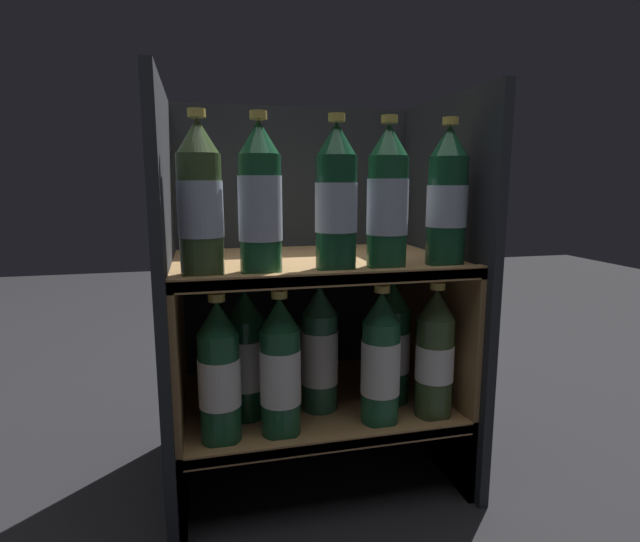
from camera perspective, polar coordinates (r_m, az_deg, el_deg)
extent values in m
plane|color=black|center=(1.07, 2.03, -27.07)|extent=(6.00, 6.00, 0.00)
cube|color=#23262B|center=(1.28, -2.91, -0.39)|extent=(0.62, 0.02, 0.83)
cube|color=#23262B|center=(1.05, -16.93, -3.13)|extent=(0.02, 0.45, 0.83)
cube|color=#23262B|center=(1.18, 13.60, -1.59)|extent=(0.02, 0.45, 0.83)
cube|color=#9E7547|center=(1.15, -0.74, -14.56)|extent=(0.58, 0.41, 0.02)
cube|color=#9E7547|center=(0.99, 1.89, -19.04)|extent=(0.58, 0.02, 0.03)
cube|color=#9E7547|center=(1.17, -15.22, -19.31)|extent=(0.01, 0.41, 0.16)
cube|color=#9E7547|center=(1.28, 12.29, -16.52)|extent=(0.01, 0.41, 0.16)
cube|color=#9E7547|center=(1.06, -0.78, 1.02)|extent=(0.58, 0.41, 0.02)
cube|color=#9E7547|center=(0.88, 2.01, -0.88)|extent=(0.58, 0.02, 0.03)
cube|color=#9E7547|center=(1.10, -15.60, -12.17)|extent=(0.01, 0.41, 0.47)
cube|color=#9E7547|center=(1.22, 12.57, -9.89)|extent=(0.01, 0.41, 0.47)
cylinder|color=#384C28|center=(0.88, -13.48, 6.23)|extent=(0.08, 0.08, 0.21)
cylinder|color=#9EA8BC|center=(0.88, -13.51, 6.90)|extent=(0.08, 0.08, 0.10)
cone|color=#384C28|center=(0.88, -13.84, 14.81)|extent=(0.07, 0.07, 0.06)
cylinder|color=gold|center=(0.89, -13.94, 17.12)|extent=(0.03, 0.03, 0.01)
cylinder|color=#194C2D|center=(0.89, -6.84, 6.46)|extent=(0.08, 0.08, 0.21)
cylinder|color=#9EA8BC|center=(0.89, -6.85, 7.13)|extent=(0.08, 0.08, 0.11)
cone|color=#194C2D|center=(0.89, -7.02, 14.98)|extent=(0.07, 0.07, 0.06)
cylinder|color=gold|center=(0.89, -7.07, 17.28)|extent=(0.03, 0.03, 0.01)
cylinder|color=#144228|center=(0.92, 1.86, 6.63)|extent=(0.08, 0.08, 0.21)
cylinder|color=#9EA8BC|center=(0.92, 1.86, 7.28)|extent=(0.08, 0.08, 0.09)
cone|color=#144228|center=(0.92, 1.90, 14.90)|extent=(0.07, 0.07, 0.06)
cylinder|color=gold|center=(0.92, 1.92, 17.14)|extent=(0.03, 0.03, 0.01)
cylinder|color=#194C2D|center=(0.95, 7.69, 6.66)|extent=(0.08, 0.08, 0.21)
cylinder|color=#9EA8BC|center=(0.95, 7.71, 7.29)|extent=(0.08, 0.08, 0.10)
cone|color=#194C2D|center=(0.95, 7.89, 14.66)|extent=(0.07, 0.07, 0.06)
cylinder|color=gold|center=(0.95, 7.94, 16.82)|extent=(0.03, 0.03, 0.01)
cylinder|color=#144228|center=(1.00, 14.26, 6.61)|extent=(0.08, 0.08, 0.21)
cylinder|color=#9EA8BC|center=(1.00, 14.28, 7.20)|extent=(0.08, 0.08, 0.08)
cone|color=#144228|center=(1.00, 14.59, 14.20)|extent=(0.07, 0.07, 0.06)
cylinder|color=gold|center=(1.00, 14.69, 16.25)|extent=(0.03, 0.03, 0.01)
cylinder|color=#194C2D|center=(0.95, -11.38, -12.85)|extent=(0.08, 0.08, 0.21)
cylinder|color=white|center=(0.95, -11.40, -12.28)|extent=(0.08, 0.08, 0.09)
cone|color=#194C2D|center=(0.91, -11.67, -5.17)|extent=(0.07, 0.07, 0.06)
cylinder|color=gold|center=(0.90, -11.75, -2.97)|extent=(0.03, 0.03, 0.01)
cylinder|color=#194C2D|center=(0.96, -4.54, -12.44)|extent=(0.08, 0.08, 0.21)
cylinder|color=white|center=(0.96, -4.55, -11.87)|extent=(0.08, 0.08, 0.10)
cone|color=#194C2D|center=(0.92, -4.65, -4.83)|extent=(0.07, 0.07, 0.06)
cylinder|color=gold|center=(0.91, -4.68, -2.64)|extent=(0.03, 0.03, 0.01)
cylinder|color=#1E5638|center=(1.01, 6.91, -11.37)|extent=(0.08, 0.08, 0.21)
cylinder|color=white|center=(1.01, 6.92, -10.82)|extent=(0.08, 0.08, 0.11)
cone|color=#1E5638|center=(0.97, 7.07, -4.09)|extent=(0.07, 0.07, 0.06)
cylinder|color=gold|center=(0.96, 7.12, -2.02)|extent=(0.03, 0.03, 0.01)
cylinder|color=#384C28|center=(1.06, 12.92, -10.62)|extent=(0.08, 0.08, 0.21)
cylinder|color=white|center=(1.05, 12.95, -10.09)|extent=(0.08, 0.08, 0.07)
cone|color=#384C28|center=(1.02, 13.21, -3.64)|extent=(0.07, 0.07, 0.06)
cylinder|color=gold|center=(1.01, 13.30, -1.65)|extent=(0.03, 0.03, 0.01)
cylinder|color=#144228|center=(1.04, -8.43, -10.87)|extent=(0.08, 0.08, 0.21)
cylinder|color=white|center=(1.03, -8.44, -10.34)|extent=(0.08, 0.08, 0.10)
cone|color=#144228|center=(1.00, -8.62, -3.76)|extent=(0.07, 0.07, 0.06)
cylinder|color=gold|center=(0.99, -8.68, -1.74)|extent=(0.03, 0.03, 0.01)
cylinder|color=#285B42|center=(1.06, 0.13, -10.27)|extent=(0.08, 0.08, 0.21)
cylinder|color=white|center=(1.06, 0.13, -9.75)|extent=(0.08, 0.08, 0.11)
cone|color=#285B42|center=(1.02, 0.13, -3.31)|extent=(0.07, 0.07, 0.06)
cylinder|color=gold|center=(1.01, 0.13, -1.33)|extent=(0.03, 0.03, 0.01)
cylinder|color=#194C2D|center=(1.11, 8.20, -9.50)|extent=(0.08, 0.08, 0.21)
cylinder|color=white|center=(1.10, 8.21, -9.00)|extent=(0.08, 0.08, 0.09)
cone|color=#194C2D|center=(1.07, 8.38, -2.81)|extent=(0.07, 0.07, 0.06)
cylinder|color=gold|center=(1.06, 8.43, -0.92)|extent=(0.03, 0.03, 0.01)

